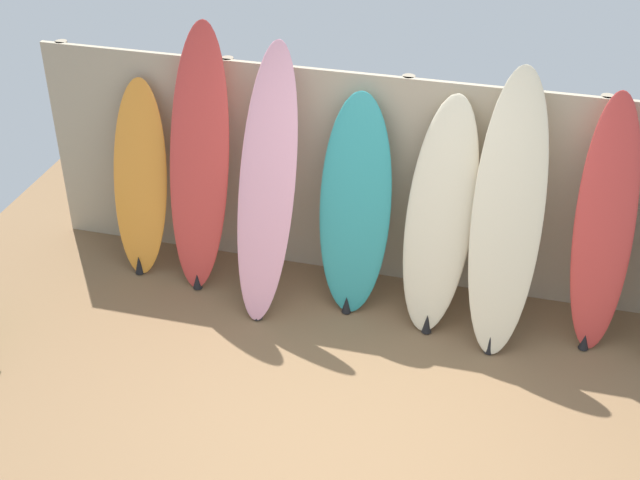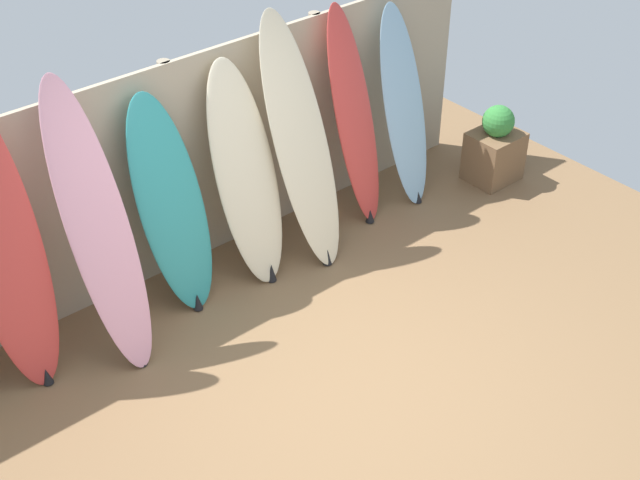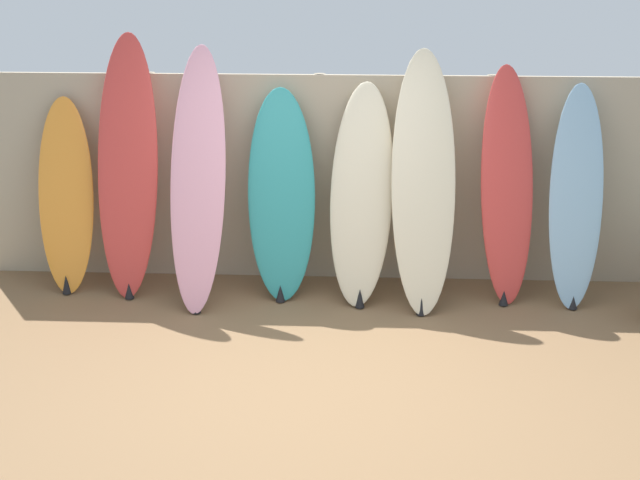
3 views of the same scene
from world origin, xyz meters
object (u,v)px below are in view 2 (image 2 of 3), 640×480
object	(u,v)px
surfboard_cream_4	(246,176)
surfboard_skyblue_7	(404,108)
surfboard_cream_5	(301,144)
surfboard_red_6	(354,118)
surfboard_teal_3	(172,206)
surfboard_red_1	(3,248)
planter_box	(495,148)
surfboard_pink_2	(99,230)

from	to	relation	value
surfboard_cream_4	surfboard_skyblue_7	distance (m)	1.74
surfboard_cream_5	surfboard_red_6	world-z (taller)	surfboard_cream_5
surfboard_red_6	surfboard_cream_5	bearing A→B (deg)	-168.58
surfboard_skyblue_7	surfboard_cream_4	bearing A→B (deg)	-179.49
surfboard_teal_3	surfboard_cream_4	bearing A→B (deg)	-3.28
surfboard_red_1	planter_box	world-z (taller)	surfboard_red_1
surfboard_teal_3	planter_box	world-z (taller)	surfboard_teal_3
surfboard_teal_3	surfboard_skyblue_7	distance (m)	2.41
surfboard_cream_4	surfboard_cream_5	distance (m)	0.52
surfboard_red_1	surfboard_cream_4	distance (m)	1.95
surfboard_pink_2	surfboard_cream_5	size ratio (longest dim) A/B	1.01
surfboard_pink_2	surfboard_skyblue_7	xyz separation A→B (m)	(3.07, 0.13, -0.14)
planter_box	surfboard_teal_3	bearing A→B (deg)	172.62
surfboard_cream_5	planter_box	bearing A→B (deg)	-8.19
surfboard_skyblue_7	planter_box	size ratio (longest dim) A/B	2.32
surfboard_teal_3	surfboard_skyblue_7	xyz separation A→B (m)	(2.41, -0.02, 0.02)
surfboard_pink_2	planter_box	world-z (taller)	surfboard_pink_2
surfboard_pink_2	surfboard_teal_3	size ratio (longest dim) A/B	1.20
surfboard_cream_5	surfboard_skyblue_7	bearing A→B (deg)	4.47
surfboard_teal_3	surfboard_cream_5	size ratio (longest dim) A/B	0.84
planter_box	surfboard_red_6	bearing A→B (deg)	162.55
surfboard_red_6	surfboard_skyblue_7	world-z (taller)	surfboard_red_6
surfboard_teal_3	surfboard_cream_4	xyz separation A→B (m)	(0.66, -0.04, 0.02)
surfboard_teal_3	planter_box	xyz separation A→B (m)	(3.25, -0.42, -0.53)
surfboard_teal_3	planter_box	bearing A→B (deg)	-7.38
surfboard_pink_2	surfboard_cream_4	distance (m)	1.34
surfboard_red_1	surfboard_pink_2	xyz separation A→B (m)	(0.61, -0.16, -0.05)
planter_box	surfboard_cream_5	bearing A→B (deg)	171.81
surfboard_cream_4	surfboard_skyblue_7	world-z (taller)	same
surfboard_pink_2	surfboard_red_6	bearing A→B (deg)	3.94
surfboard_red_6	surfboard_skyblue_7	xyz separation A→B (m)	(0.56, -0.04, -0.08)
surfboard_red_1	planter_box	xyz separation A→B (m)	(4.53, -0.43, -0.74)
surfboard_cream_4	surfboard_red_6	xyz separation A→B (m)	(1.19, 0.06, 0.07)
surfboard_red_1	surfboard_red_6	size ratio (longest dim) A/B	1.12
surfboard_teal_3	surfboard_red_6	xyz separation A→B (m)	(1.85, 0.02, 0.10)
surfboard_cream_5	surfboard_skyblue_7	xyz separation A→B (m)	(1.25, 0.10, -0.14)
surfboard_teal_3	surfboard_red_6	world-z (taller)	surfboard_red_6
surfboard_red_1	surfboard_red_6	bearing A→B (deg)	0.24
surfboard_red_1	surfboard_skyblue_7	world-z (taller)	surfboard_red_1
surfboard_cream_4	planter_box	world-z (taller)	surfboard_cream_4
surfboard_red_1	surfboard_red_6	xyz separation A→B (m)	(3.13, 0.01, -0.12)
surfboard_skyblue_7	surfboard_red_1	bearing A→B (deg)	179.55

